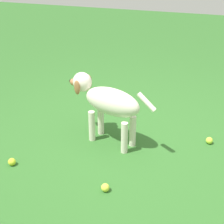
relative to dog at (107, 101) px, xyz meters
name	(u,v)px	position (x,y,z in m)	size (l,w,h in m)	color
ground	(130,145)	(-0.23, 0.00, -0.43)	(14.00, 14.00, 0.00)	#2D6026
dog	(107,101)	(0.00, 0.00, 0.00)	(0.93, 0.39, 0.65)	silver
tennis_ball_0	(209,140)	(-0.95, -0.27, -0.39)	(0.07, 0.07, 0.07)	#C3E43B
tennis_ball_1	(12,162)	(0.65, 0.64, -0.39)	(0.07, 0.07, 0.07)	#CADA30
tennis_ball_2	(105,188)	(-0.23, 0.69, -0.39)	(0.07, 0.07, 0.07)	#C9D93F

